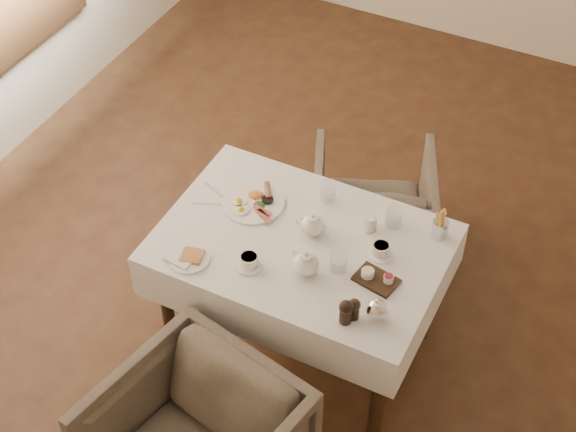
% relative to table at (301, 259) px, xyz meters
% --- Properties ---
extents(table, '(1.28, 0.88, 0.75)m').
position_rel_table_xyz_m(table, '(0.00, 0.00, 0.00)').
color(table, black).
rests_on(table, ground).
extents(armchair_far, '(0.84, 0.85, 0.60)m').
position_rel_table_xyz_m(armchair_far, '(0.04, 0.80, -0.34)').
color(armchair_far, '#4B4037').
rests_on(armchair_far, ground).
extents(breakfast_plate, '(0.30, 0.30, 0.04)m').
position_rel_table_xyz_m(breakfast_plate, '(-0.31, 0.12, 0.13)').
color(breakfast_plate, white).
rests_on(breakfast_plate, table).
extents(side_plate, '(0.19, 0.19, 0.02)m').
position_rel_table_xyz_m(side_plate, '(-0.40, -0.32, 0.13)').
color(side_plate, white).
rests_on(side_plate, table).
extents(teapot_centre, '(0.16, 0.13, 0.12)m').
position_rel_table_xyz_m(teapot_centre, '(0.02, 0.07, 0.18)').
color(teapot_centre, white).
rests_on(teapot_centre, table).
extents(teapot_front, '(0.19, 0.18, 0.13)m').
position_rel_table_xyz_m(teapot_front, '(0.10, -0.16, 0.18)').
color(teapot_front, white).
rests_on(teapot_front, table).
extents(creamer, '(0.08, 0.08, 0.08)m').
position_rel_table_xyz_m(creamer, '(0.24, 0.21, 0.16)').
color(creamer, white).
rests_on(creamer, table).
extents(teacup_near, '(0.12, 0.12, 0.06)m').
position_rel_table_xyz_m(teacup_near, '(-0.14, -0.23, 0.14)').
color(teacup_near, white).
rests_on(teacup_near, table).
extents(teacup_far, '(0.12, 0.12, 0.06)m').
position_rel_table_xyz_m(teacup_far, '(0.35, 0.09, 0.14)').
color(teacup_far, white).
rests_on(teacup_far, table).
extents(glass_left, '(0.09, 0.09, 0.10)m').
position_rel_table_xyz_m(glass_left, '(-0.01, 0.30, 0.17)').
color(glass_left, silver).
rests_on(glass_left, table).
extents(glass_mid, '(0.09, 0.09, 0.10)m').
position_rel_table_xyz_m(glass_mid, '(0.22, -0.08, 0.17)').
color(glass_mid, silver).
rests_on(glass_mid, table).
extents(glass_right, '(0.10, 0.10, 0.10)m').
position_rel_table_xyz_m(glass_right, '(0.33, 0.28, 0.17)').
color(glass_right, silver).
rests_on(glass_right, table).
extents(condiment_board, '(0.20, 0.15, 0.05)m').
position_rel_table_xyz_m(condiment_board, '(0.39, -0.07, 0.13)').
color(condiment_board, black).
rests_on(condiment_board, table).
extents(pepper_mill_left, '(0.08, 0.08, 0.12)m').
position_rel_table_xyz_m(pepper_mill_left, '(0.36, -0.33, 0.18)').
color(pepper_mill_left, black).
rests_on(pepper_mill_left, table).
extents(pepper_mill_right, '(0.07, 0.07, 0.11)m').
position_rel_table_xyz_m(pepper_mill_right, '(0.38, -0.29, 0.17)').
color(pepper_mill_right, black).
rests_on(pepper_mill_right, table).
extents(silver_pot, '(0.13, 0.12, 0.12)m').
position_rel_table_xyz_m(silver_pot, '(0.47, -0.25, 0.18)').
color(silver_pot, white).
rests_on(silver_pot, table).
extents(fries_cup, '(0.07, 0.07, 0.16)m').
position_rel_table_xyz_m(fries_cup, '(0.54, 0.31, 0.18)').
color(fries_cup, silver).
rests_on(fries_cup, table).
extents(cutlery_fork, '(0.17, 0.08, 0.00)m').
position_rel_table_xyz_m(cutlery_fork, '(-0.50, 0.11, 0.12)').
color(cutlery_fork, silver).
rests_on(cutlery_fork, table).
extents(cutlery_knife, '(0.17, 0.07, 0.00)m').
position_rel_table_xyz_m(cutlery_knife, '(-0.49, 0.03, 0.12)').
color(cutlery_knife, silver).
rests_on(cutlery_knife, table).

